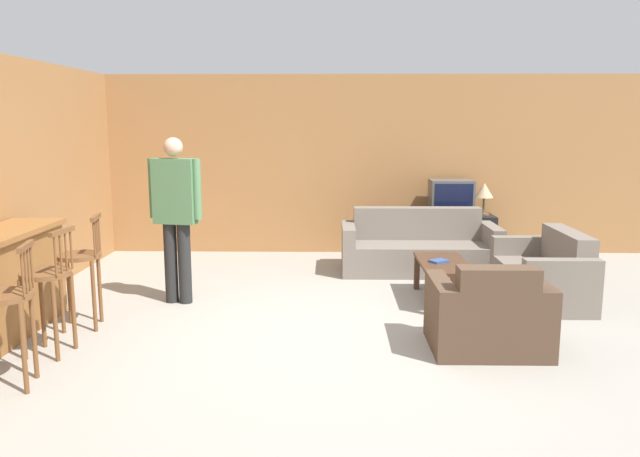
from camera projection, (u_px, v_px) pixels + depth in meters
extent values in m
plane|color=gray|center=(327.00, 335.00, 5.71)|extent=(24.00, 24.00, 0.00)
cube|color=#9E6B3D|center=(329.00, 165.00, 9.15)|extent=(9.40, 0.08, 2.60)
cube|color=#9E6B3D|center=(32.00, 180.00, 6.88)|extent=(0.08, 8.72, 2.60)
cylinder|color=brown|center=(4.00, 296.00, 4.49)|extent=(0.48, 0.48, 0.04)
cylinder|color=brown|center=(34.00, 336.00, 4.72)|extent=(0.04, 0.04, 0.67)
cylinder|color=brown|center=(24.00, 349.00, 4.44)|extent=(0.04, 0.04, 0.67)
cylinder|color=brown|center=(32.00, 267.00, 4.61)|extent=(0.02, 0.02, 0.32)
cylinder|color=brown|center=(29.00, 269.00, 4.53)|extent=(0.02, 0.02, 0.32)
cylinder|color=brown|center=(26.00, 272.00, 4.45)|extent=(0.02, 0.02, 0.32)
cylinder|color=brown|center=(23.00, 275.00, 4.37)|extent=(0.02, 0.02, 0.32)
cube|color=brown|center=(25.00, 246.00, 4.46)|extent=(0.11, 0.35, 0.04)
cylinder|color=brown|center=(45.00, 274.00, 5.14)|extent=(0.45, 0.45, 0.04)
cylinder|color=brown|center=(42.00, 310.00, 5.36)|extent=(0.04, 0.04, 0.67)
cylinder|color=brown|center=(23.00, 320.00, 5.08)|extent=(0.04, 0.04, 0.67)
cylinder|color=brown|center=(73.00, 311.00, 5.33)|extent=(0.04, 0.04, 0.67)
cylinder|color=brown|center=(55.00, 321.00, 5.05)|extent=(0.04, 0.04, 0.67)
cylinder|color=brown|center=(71.00, 250.00, 5.21)|extent=(0.02, 0.02, 0.32)
cylinder|color=brown|center=(66.00, 252.00, 5.13)|extent=(0.02, 0.02, 0.32)
cylinder|color=brown|center=(61.00, 254.00, 5.05)|extent=(0.02, 0.02, 0.32)
cylinder|color=brown|center=(55.00, 256.00, 4.97)|extent=(0.02, 0.02, 0.32)
cube|color=brown|center=(62.00, 231.00, 5.06)|extent=(0.08, 0.35, 0.04)
cylinder|color=brown|center=(79.00, 256.00, 5.82)|extent=(0.47, 0.47, 0.04)
cylinder|color=brown|center=(69.00, 289.00, 6.00)|extent=(0.04, 0.04, 0.67)
cylinder|color=brown|center=(62.00, 298.00, 5.72)|extent=(0.04, 0.04, 0.67)
cylinder|color=brown|center=(100.00, 288.00, 6.04)|extent=(0.04, 0.04, 0.67)
cylinder|color=brown|center=(94.00, 296.00, 5.77)|extent=(0.04, 0.04, 0.67)
cylinder|color=brown|center=(99.00, 234.00, 5.94)|extent=(0.02, 0.02, 0.32)
cylinder|color=brown|center=(98.00, 235.00, 5.86)|extent=(0.02, 0.02, 0.32)
cylinder|color=brown|center=(96.00, 237.00, 5.78)|extent=(0.02, 0.02, 0.32)
cylinder|color=brown|center=(94.00, 239.00, 5.70)|extent=(0.02, 0.02, 0.32)
cube|color=brown|center=(96.00, 217.00, 5.79)|extent=(0.09, 0.35, 0.04)
cube|color=#70665B|center=(419.00, 258.00, 8.07)|extent=(1.68, 0.83, 0.38)
cube|color=#70665B|center=(417.00, 223.00, 8.30)|extent=(1.68, 0.22, 0.42)
cube|color=#70665B|center=(348.00, 249.00, 8.07)|extent=(0.16, 0.83, 0.62)
cube|color=#70665B|center=(491.00, 249.00, 8.03)|extent=(0.16, 0.83, 0.62)
cube|color=#4C3828|center=(487.00, 327.00, 5.36)|extent=(0.65, 0.79, 0.38)
cube|color=#4C3828|center=(498.00, 292.00, 5.02)|extent=(0.65, 0.22, 0.40)
cube|color=#4C3828|center=(535.00, 315.00, 5.34)|extent=(0.16, 0.79, 0.60)
cube|color=#4C3828|center=(440.00, 314.00, 5.35)|extent=(0.16, 0.79, 0.60)
cube|color=#70665B|center=(540.00, 283.00, 6.79)|extent=(0.76, 1.06, 0.38)
cube|color=#70665B|center=(568.00, 249.00, 6.72)|extent=(0.22, 1.06, 0.39)
cube|color=#70665B|center=(524.00, 261.00, 7.38)|extent=(0.76, 0.16, 0.60)
cube|color=#70665B|center=(561.00, 289.00, 6.18)|extent=(0.76, 0.16, 0.60)
cube|color=#472D1E|center=(443.00, 263.00, 6.73)|extent=(0.51, 1.06, 0.04)
cube|color=#472D1E|center=(430.00, 295.00, 6.29)|extent=(0.06, 0.06, 0.40)
cube|color=#472D1E|center=(472.00, 296.00, 6.28)|extent=(0.06, 0.06, 0.40)
cube|color=#472D1E|center=(417.00, 272.00, 7.26)|extent=(0.06, 0.06, 0.40)
cube|color=#472D1E|center=(454.00, 272.00, 7.25)|extent=(0.06, 0.06, 0.40)
cube|color=black|center=(450.00, 236.00, 8.94)|extent=(1.23, 0.51, 0.62)
cube|color=#4C4C4C|center=(451.00, 197.00, 8.84)|extent=(0.60, 0.40, 0.50)
cube|color=black|center=(454.00, 199.00, 8.64)|extent=(0.53, 0.01, 0.43)
cube|color=navy|center=(439.00, 261.00, 6.71)|extent=(0.23, 0.22, 0.02)
cylinder|color=brown|center=(483.00, 214.00, 8.88)|extent=(0.16, 0.16, 0.02)
cylinder|color=brown|center=(484.00, 205.00, 8.86)|extent=(0.03, 0.03, 0.23)
cone|color=tan|center=(484.00, 190.00, 8.82)|extent=(0.26, 0.26, 0.21)
cylinder|color=black|center=(171.00, 263.00, 6.70)|extent=(0.14, 0.14, 0.87)
cylinder|color=black|center=(185.00, 263.00, 6.67)|extent=(0.14, 0.14, 0.87)
cube|color=#4C754C|center=(175.00, 191.00, 6.55)|extent=(0.48, 0.26, 0.69)
cylinder|color=#4C754C|center=(153.00, 188.00, 6.60)|extent=(0.09, 0.09, 0.63)
cylinder|color=#4C754C|center=(197.00, 189.00, 6.50)|extent=(0.09, 0.09, 0.63)
sphere|color=tan|center=(173.00, 147.00, 6.47)|extent=(0.20, 0.20, 0.20)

